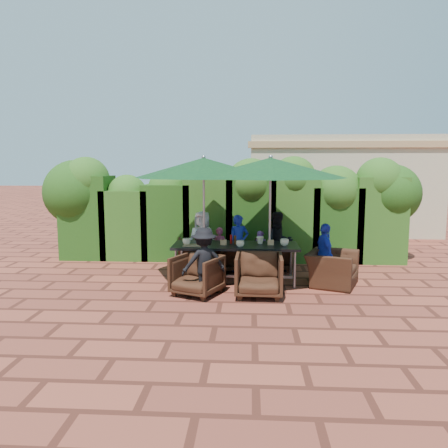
# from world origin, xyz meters

# --- Properties ---
(ground) EXTENTS (80.00, 80.00, 0.00)m
(ground) POSITION_xyz_m (0.00, 0.00, 0.00)
(ground) COLOR brown
(ground) RESTS_ON ground
(dining_table) EXTENTS (2.41, 0.90, 0.75)m
(dining_table) POSITION_xyz_m (0.21, 0.16, 0.68)
(dining_table) COLOR black
(dining_table) RESTS_ON ground
(umbrella_left) EXTENTS (2.70, 2.70, 2.46)m
(umbrella_left) POSITION_xyz_m (-0.41, 0.24, 2.21)
(umbrella_left) COLOR gray
(umbrella_left) RESTS_ON ground
(umbrella_right) EXTENTS (2.87, 2.87, 2.46)m
(umbrella_right) POSITION_xyz_m (0.86, 0.14, 2.21)
(umbrella_right) COLOR gray
(umbrella_right) RESTS_ON ground
(chair_far_left) EXTENTS (0.86, 0.82, 0.79)m
(chair_far_left) POSITION_xyz_m (-0.66, 1.00, 0.39)
(chair_far_left) COLOR black
(chair_far_left) RESTS_ON ground
(chair_far_mid) EXTENTS (0.74, 0.70, 0.70)m
(chair_far_mid) POSITION_xyz_m (0.18, 1.11, 0.35)
(chair_far_mid) COLOR black
(chair_far_mid) RESTS_ON ground
(chair_far_right) EXTENTS (0.80, 0.76, 0.75)m
(chair_far_right) POSITION_xyz_m (0.99, 1.21, 0.37)
(chair_far_right) COLOR black
(chair_far_right) RESTS_ON ground
(chair_near_left) EXTENTS (0.98, 0.95, 0.78)m
(chair_near_left) POSITION_xyz_m (-0.44, -0.70, 0.39)
(chair_near_left) COLOR black
(chair_near_left) RESTS_ON ground
(chair_near_right) EXTENTS (0.82, 0.77, 0.83)m
(chair_near_right) POSITION_xyz_m (0.64, -0.73, 0.41)
(chair_near_right) COLOR black
(chair_near_right) RESTS_ON ground
(chair_end_right) EXTENTS (0.95, 1.15, 0.86)m
(chair_end_right) POSITION_xyz_m (2.04, 0.08, 0.43)
(chair_end_right) COLOR black
(chair_end_right) RESTS_ON ground
(adult_far_left) EXTENTS (0.72, 0.54, 1.29)m
(adult_far_left) POSITION_xyz_m (-0.55, 1.10, 0.65)
(adult_far_left) COLOR silver
(adult_far_left) RESTS_ON ground
(adult_far_mid) EXTENTS (0.53, 0.48, 1.21)m
(adult_far_mid) POSITION_xyz_m (0.25, 1.16, 0.60)
(adult_far_mid) COLOR #2132B8
(adult_far_mid) RESTS_ON ground
(adult_far_right) EXTENTS (0.71, 0.55, 1.30)m
(adult_far_right) POSITION_xyz_m (1.09, 1.02, 0.65)
(adult_far_right) COLOR black
(adult_far_right) RESTS_ON ground
(adult_near_left) EXTENTS (0.84, 0.61, 1.20)m
(adult_near_left) POSITION_xyz_m (-0.31, -0.75, 0.60)
(adult_near_left) COLOR black
(adult_near_left) RESTS_ON ground
(adult_end_right) EXTENTS (0.47, 0.74, 1.17)m
(adult_end_right) POSITION_xyz_m (1.91, 0.16, 0.59)
(adult_end_right) COLOR #2132B8
(adult_end_right) RESTS_ON ground
(child_left) EXTENTS (0.40, 0.36, 0.92)m
(child_left) POSITION_xyz_m (-0.18, 1.23, 0.46)
(child_left) COLOR #D64B71
(child_left) RESTS_ON ground
(child_right) EXTENTS (0.36, 0.31, 0.87)m
(child_right) POSITION_xyz_m (0.72, 1.13, 0.43)
(child_right) COLOR purple
(child_right) RESTS_ON ground
(pedestrian_a) EXTENTS (1.72, 0.75, 1.79)m
(pedestrian_a) POSITION_xyz_m (1.86, 4.32, 0.89)
(pedestrian_a) COLOR green
(pedestrian_a) RESTS_ON ground
(pedestrian_b) EXTENTS (0.87, 0.61, 1.66)m
(pedestrian_b) POSITION_xyz_m (2.37, 4.34, 0.83)
(pedestrian_b) COLOR #D64B71
(pedestrian_b) RESTS_ON ground
(pedestrian_c) EXTENTS (1.28, 1.06, 1.83)m
(pedestrian_c) POSITION_xyz_m (3.17, 4.30, 0.92)
(pedestrian_c) COLOR gray
(pedestrian_c) RESTS_ON ground
(cup_a) EXTENTS (0.16, 0.16, 0.13)m
(cup_a) POSITION_xyz_m (-0.73, 0.06, 0.81)
(cup_a) COLOR beige
(cup_a) RESTS_ON dining_table
(cup_b) EXTENTS (0.15, 0.15, 0.14)m
(cup_b) POSITION_xyz_m (-0.38, 0.31, 0.82)
(cup_b) COLOR beige
(cup_b) RESTS_ON dining_table
(cup_c) EXTENTS (0.15, 0.15, 0.12)m
(cup_c) POSITION_xyz_m (0.30, -0.09, 0.81)
(cup_c) COLOR beige
(cup_c) RESTS_ON dining_table
(cup_d) EXTENTS (0.15, 0.15, 0.14)m
(cup_d) POSITION_xyz_m (0.68, 0.26, 0.82)
(cup_d) COLOR beige
(cup_d) RESTS_ON dining_table
(cup_e) EXTENTS (0.17, 0.17, 0.13)m
(cup_e) POSITION_xyz_m (1.14, 0.08, 0.82)
(cup_e) COLOR beige
(cup_e) RESTS_ON dining_table
(ketchup_bottle) EXTENTS (0.04, 0.04, 0.17)m
(ketchup_bottle) POSITION_xyz_m (0.11, 0.26, 0.83)
(ketchup_bottle) COLOR #B20C0A
(ketchup_bottle) RESTS_ON dining_table
(sauce_bottle) EXTENTS (0.04, 0.04, 0.17)m
(sauce_bottle) POSITION_xyz_m (0.20, 0.18, 0.83)
(sauce_bottle) COLOR #4C230C
(sauce_bottle) RESTS_ON dining_table
(serving_tray) EXTENTS (0.35, 0.25, 0.02)m
(serving_tray) POSITION_xyz_m (-0.60, -0.02, 0.76)
(serving_tray) COLOR #9B734B
(serving_tray) RESTS_ON dining_table
(number_block_left) EXTENTS (0.12, 0.06, 0.10)m
(number_block_left) POSITION_xyz_m (-0.02, 0.09, 0.80)
(number_block_left) COLOR tan
(number_block_left) RESTS_ON dining_table
(number_block_right) EXTENTS (0.12, 0.06, 0.10)m
(number_block_right) POSITION_xyz_m (0.88, 0.14, 0.80)
(number_block_right) COLOR tan
(number_block_right) RESTS_ON dining_table
(hedge_wall) EXTENTS (9.10, 1.60, 2.48)m
(hedge_wall) POSITION_xyz_m (-0.04, 2.32, 1.34)
(hedge_wall) COLOR #1A360E
(hedge_wall) RESTS_ON ground
(building) EXTENTS (6.20, 3.08, 3.20)m
(building) POSITION_xyz_m (3.50, 6.99, 1.61)
(building) COLOR #BCA78B
(building) RESTS_ON ground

